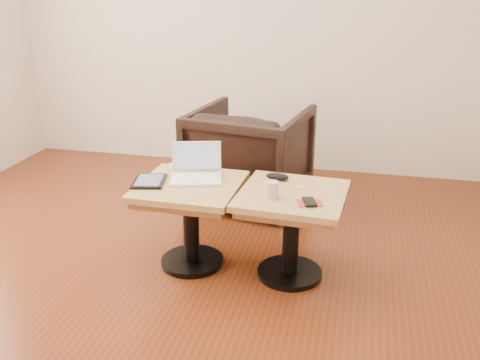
% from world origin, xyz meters
% --- Properties ---
extents(room_shell, '(4.52, 4.52, 2.71)m').
position_xyz_m(room_shell, '(0.00, 0.00, 1.35)').
color(room_shell, '#51230A').
rests_on(room_shell, ground).
extents(side_table_left, '(0.62, 0.62, 0.55)m').
position_xyz_m(side_table_left, '(0.04, 0.27, 0.42)').
color(side_table_left, black).
rests_on(side_table_left, ground).
extents(side_table_right, '(0.65, 0.65, 0.55)m').
position_xyz_m(side_table_right, '(0.68, 0.27, 0.42)').
color(side_table_right, black).
rests_on(side_table_right, ground).
extents(laptop, '(0.36, 0.32, 0.22)m').
position_xyz_m(laptop, '(0.06, 0.36, 0.60)').
color(laptop, white).
rests_on(laptop, side_table_left).
extents(tablet, '(0.23, 0.27, 0.02)m').
position_xyz_m(tablet, '(-0.20, 0.23, 0.56)').
color(tablet, black).
rests_on(tablet, side_table_left).
extents(charging_adapter, '(0.06, 0.06, 0.03)m').
position_xyz_m(charging_adapter, '(-0.16, 0.51, 0.57)').
color(charging_adapter, white).
rests_on(charging_adapter, side_table_left).
extents(glasses_case, '(0.15, 0.08, 0.05)m').
position_xyz_m(glasses_case, '(0.55, 0.45, 0.58)').
color(glasses_case, black).
rests_on(glasses_case, side_table_right).
extents(striped_cup, '(0.09, 0.09, 0.10)m').
position_xyz_m(striped_cup, '(0.57, 0.16, 0.60)').
color(striped_cup, '#CA496C').
rests_on(striped_cup, side_table_right).
extents(earbuds_tangle, '(0.06, 0.04, 0.01)m').
position_xyz_m(earbuds_tangle, '(0.71, 0.34, 0.56)').
color(earbuds_tangle, white).
rests_on(earbuds_tangle, side_table_right).
extents(phone_on_sleeve, '(0.16, 0.14, 0.02)m').
position_xyz_m(phone_on_sleeve, '(0.79, 0.13, 0.56)').
color(phone_on_sleeve, '#A4213A').
rests_on(phone_on_sleeve, side_table_right).
extents(armchair, '(0.97, 0.99, 0.79)m').
position_xyz_m(armchair, '(0.19, 1.34, 0.39)').
color(armchair, black).
rests_on(armchair, ground).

